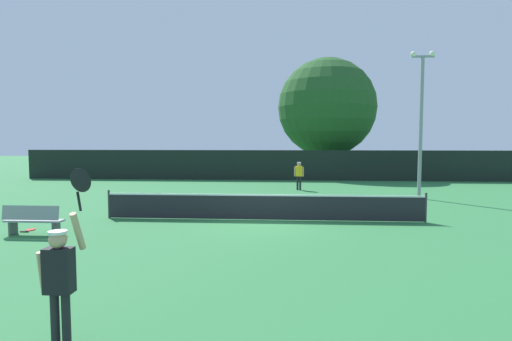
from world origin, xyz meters
TOP-DOWN VIEW (x-y plane):
  - ground_plane at (0.00, 0.00)m, footprint 120.00×120.00m
  - tennis_net at (0.00, 0.00)m, footprint 11.78×0.08m
  - perimeter_fence at (0.00, 15.44)m, footprint 37.80×0.12m
  - player_serving at (-2.28, -9.74)m, footprint 0.67×0.40m
  - player_receiving at (1.62, 9.47)m, footprint 0.57×0.24m
  - tennis_ball at (1.01, 1.09)m, footprint 0.07×0.07m
  - spare_racket at (-7.54, -2.28)m, footprint 0.28×0.52m
  - courtside_bench at (-6.98, -2.96)m, footprint 1.80×0.44m
  - light_pole at (7.58, 6.24)m, footprint 1.18×0.28m
  - large_tree at (4.30, 20.35)m, footprint 8.22×8.22m
  - parked_car_near at (6.93, 20.80)m, footprint 2.48×4.43m

SIDE VIEW (x-z plane):
  - ground_plane at x=0.00m, z-range 0.00..0.00m
  - spare_racket at x=-7.54m, z-range 0.00..0.04m
  - tennis_ball at x=1.01m, z-range 0.00..0.07m
  - courtside_bench at x=-6.98m, z-range 0.01..0.96m
  - tennis_net at x=0.00m, z-range -0.02..1.05m
  - parked_car_near at x=6.93m, z-range -0.07..1.62m
  - player_receiving at x=1.62m, z-range 0.19..1.84m
  - perimeter_fence at x=0.00m, z-range 0.00..2.22m
  - player_serving at x=-2.28m, z-range -0.15..2.42m
  - light_pole at x=7.58m, z-range 0.55..7.91m
  - large_tree at x=4.30m, z-range 0.80..10.63m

